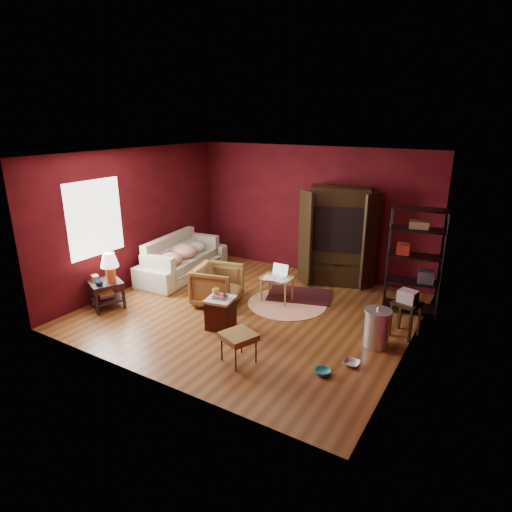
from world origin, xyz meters
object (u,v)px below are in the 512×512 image
Objects in this scene: armchair at (217,283)px; side_table at (108,275)px; wire_shelving at (416,257)px; hamper at (221,312)px; sofa at (183,256)px; tv_armoire at (338,234)px; laptop_desk at (277,280)px.

side_table reaches higher than armchair.
hamper is at bearing -147.99° from wire_shelving.
sofa is 2.84× the size of armchair.
tv_armoire is at bearing 73.12° from hamper.
tv_armoire is (0.89, 2.94, 0.79)m from hamper.
tv_armoire is at bearing 47.30° from side_table.
side_table is (-1.59, -1.17, 0.23)m from armchair.
armchair is 0.40× the size of tv_armoire.
armchair is at bearing 128.95° from hamper.
laptop_desk is at bearing -66.25° from armchair.
tv_armoire reaches higher than armchair.
armchair is 1.99m from side_table.
wire_shelving is (2.28, 0.85, 0.61)m from laptop_desk.
side_table is at bearing -160.05° from wire_shelving.
hamper is at bearing -154.18° from armchair.
sofa reaches higher than laptop_desk.
laptop_desk is (2.45, -0.15, -0.01)m from sofa.
wire_shelving is (2.58, 2.28, 0.77)m from hamper.
side_table is at bearing 174.14° from sofa.
armchair is (1.54, -0.82, -0.04)m from sofa.
laptop_desk is (2.50, 1.85, -0.20)m from side_table.
laptop_desk is 0.37× the size of wire_shelving.
laptop_desk is 0.35× the size of tv_armoire.
tv_armoire is at bearing -70.27° from sofa.
hamper is (2.15, -1.58, -0.18)m from sofa.
hamper is 0.30× the size of tv_armoire.
sofa is at bearing 48.71° from armchair.
tv_armoire reaches higher than sofa.
tv_armoire is (3.04, 1.36, 0.61)m from sofa.
side_table is 1.74× the size of hamper.
side_table is 0.52× the size of tv_armoire.
sofa is 3.25× the size of laptop_desk.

